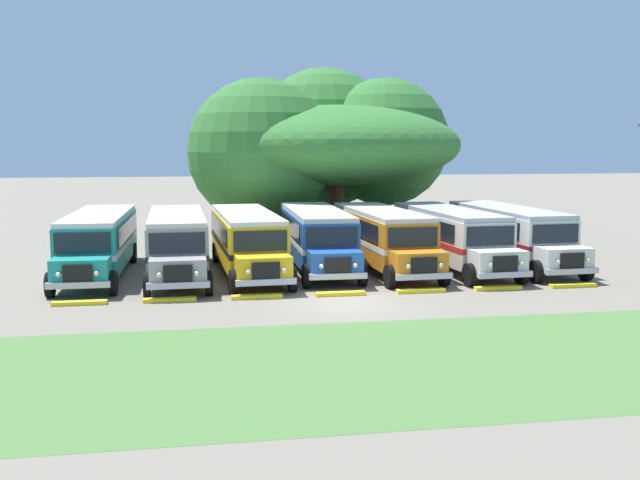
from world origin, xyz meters
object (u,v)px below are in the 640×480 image
(parked_bus_slot_1, at_px, (177,241))
(parked_bus_slot_5, at_px, (450,235))
(parked_bus_slot_6, at_px, (509,233))
(parked_bus_slot_0, at_px, (99,241))
(parked_bus_slot_2, at_px, (247,239))
(parked_bus_slot_4, at_px, (382,236))
(broad_shade_tree, at_px, (328,144))
(parked_bus_slot_3, at_px, (317,235))

(parked_bus_slot_1, relative_size, parked_bus_slot_5, 1.00)
(parked_bus_slot_1, xyz_separation_m, parked_bus_slot_6, (16.29, 0.30, 0.00))
(parked_bus_slot_1, xyz_separation_m, parked_bus_slot_5, (13.08, 0.01, 0.00))
(parked_bus_slot_0, xyz_separation_m, parked_bus_slot_6, (19.83, -0.39, 0.00))
(parked_bus_slot_2, distance_m, parked_bus_slot_6, 13.08)
(parked_bus_slot_0, xyz_separation_m, parked_bus_slot_5, (16.63, -0.68, 0.00))
(parked_bus_slot_1, height_order, parked_bus_slot_4, same)
(parked_bus_slot_0, bearing_deg, parked_bus_slot_5, 88.45)
(parked_bus_slot_0, relative_size, parked_bus_slot_6, 1.00)
(parked_bus_slot_4, bearing_deg, parked_bus_slot_0, -94.74)
(broad_shade_tree, bearing_deg, parked_bus_slot_5, -73.36)
(parked_bus_slot_4, relative_size, broad_shade_tree, 0.63)
(parked_bus_slot_0, relative_size, parked_bus_slot_4, 1.00)
(parked_bus_slot_0, distance_m, parked_bus_slot_5, 16.64)
(parked_bus_slot_2, bearing_deg, parked_bus_slot_0, -98.42)
(parked_bus_slot_3, xyz_separation_m, parked_bus_slot_4, (3.12, -0.63, 0.00))
(parked_bus_slot_0, distance_m, parked_bus_slot_2, 6.78)
(parked_bus_slot_6, height_order, broad_shade_tree, broad_shade_tree)
(parked_bus_slot_5, relative_size, parked_bus_slot_6, 1.00)
(parked_bus_slot_5, xyz_separation_m, parked_bus_slot_6, (3.20, 0.29, 0.00))
(parked_bus_slot_0, xyz_separation_m, parked_bus_slot_3, (10.16, 0.16, 0.00))
(parked_bus_slot_0, xyz_separation_m, broad_shade_tree, (12.86, 11.94, 4.39))
(parked_bus_slot_3, distance_m, parked_bus_slot_4, 3.18)
(parked_bus_slot_0, xyz_separation_m, parked_bus_slot_4, (13.28, -0.47, 0.00))
(parked_bus_slot_0, height_order, parked_bus_slot_2, same)
(parked_bus_slot_3, height_order, parked_bus_slot_6, same)
(parked_bus_slot_0, xyz_separation_m, parked_bus_slot_1, (3.55, -0.69, 0.00))
(parked_bus_slot_2, relative_size, broad_shade_tree, 0.63)
(parked_bus_slot_4, distance_m, broad_shade_tree, 13.18)
(parked_bus_slot_1, relative_size, parked_bus_slot_6, 1.00)
(parked_bus_slot_1, bearing_deg, broad_shade_tree, 142.06)
(parked_bus_slot_2, distance_m, parked_bus_slot_5, 9.88)
(broad_shade_tree, bearing_deg, parked_bus_slot_2, -115.90)
(parked_bus_slot_1, distance_m, parked_bus_slot_5, 13.08)
(parked_bus_slot_3, relative_size, parked_bus_slot_6, 1.00)
(parked_bus_slot_4, bearing_deg, parked_bus_slot_1, -91.41)
(parked_bus_slot_4, height_order, broad_shade_tree, broad_shade_tree)
(parked_bus_slot_4, bearing_deg, parked_bus_slot_3, -104.12)
(parked_bus_slot_4, height_order, parked_bus_slot_5, same)
(parked_bus_slot_0, distance_m, parked_bus_slot_4, 13.29)
(parked_bus_slot_2, height_order, parked_bus_slot_3, same)
(parked_bus_slot_5, height_order, broad_shade_tree, broad_shade_tree)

